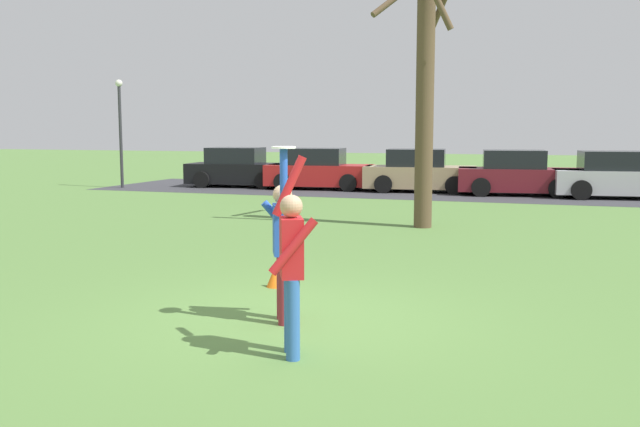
{
  "coord_description": "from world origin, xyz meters",
  "views": [
    {
      "loc": [
        2.91,
        -7.62,
        2.29
      ],
      "look_at": [
        0.19,
        0.48,
        1.26
      ],
      "focal_mm": 38.85,
      "sensor_mm": 36.0,
      "label": 1
    }
  ],
  "objects_px": {
    "parked_car_red": "(319,170)",
    "field_cone_orange": "(275,276)",
    "parked_car_silver": "(616,177)",
    "person_defender": "(292,261)",
    "lamppost_by_lot": "(120,123)",
    "parked_car_tan": "(419,172)",
    "bare_tree_tall": "(425,87)",
    "frisbee_disc": "(284,147)",
    "person_catcher": "(283,241)",
    "parked_car_black": "(238,169)",
    "parked_car_maroon": "(517,175)"
  },
  "relations": [
    {
      "from": "bare_tree_tall",
      "to": "field_cone_orange",
      "type": "height_order",
      "value": "bare_tree_tall"
    },
    {
      "from": "frisbee_disc",
      "to": "field_cone_orange",
      "type": "height_order",
      "value": "frisbee_disc"
    },
    {
      "from": "person_defender",
      "to": "lamppost_by_lot",
      "type": "distance_m",
      "value": 22.13
    },
    {
      "from": "person_catcher",
      "to": "frisbee_disc",
      "type": "height_order",
      "value": "frisbee_disc"
    },
    {
      "from": "frisbee_disc",
      "to": "parked_car_red",
      "type": "relative_size",
      "value": 0.06
    },
    {
      "from": "lamppost_by_lot",
      "to": "field_cone_orange",
      "type": "relative_size",
      "value": 13.31
    },
    {
      "from": "parked_car_red",
      "to": "field_cone_orange",
      "type": "distance_m",
      "value": 17.02
    },
    {
      "from": "frisbee_disc",
      "to": "parked_car_silver",
      "type": "distance_m",
      "value": 18.65
    },
    {
      "from": "person_defender",
      "to": "parked_car_red",
      "type": "relative_size",
      "value": 0.48
    },
    {
      "from": "person_defender",
      "to": "parked_car_tan",
      "type": "height_order",
      "value": "person_defender"
    },
    {
      "from": "person_defender",
      "to": "parked_car_silver",
      "type": "bearing_deg",
      "value": -39.01
    },
    {
      "from": "parked_car_red",
      "to": "field_cone_orange",
      "type": "height_order",
      "value": "parked_car_red"
    },
    {
      "from": "person_defender",
      "to": "person_catcher",
      "type": "bearing_deg",
      "value": -0.0
    },
    {
      "from": "parked_car_red",
      "to": "bare_tree_tall",
      "type": "height_order",
      "value": "bare_tree_tall"
    },
    {
      "from": "parked_car_silver",
      "to": "field_cone_orange",
      "type": "relative_size",
      "value": 13.38
    },
    {
      "from": "frisbee_disc",
      "to": "parked_car_red",
      "type": "xyz_separation_m",
      "value": [
        -5.72,
        18.21,
        -1.37
      ]
    },
    {
      "from": "parked_car_maroon",
      "to": "lamppost_by_lot",
      "type": "xyz_separation_m",
      "value": [
        -15.08,
        -1.76,
        1.86
      ]
    },
    {
      "from": "parked_car_black",
      "to": "bare_tree_tall",
      "type": "distance_m",
      "value": 13.38
    },
    {
      "from": "person_catcher",
      "to": "field_cone_orange",
      "type": "distance_m",
      "value": 2.05
    },
    {
      "from": "parked_car_black",
      "to": "parked_car_tan",
      "type": "bearing_deg",
      "value": -6.05
    },
    {
      "from": "bare_tree_tall",
      "to": "frisbee_disc",
      "type": "bearing_deg",
      "value": -90.19
    },
    {
      "from": "person_catcher",
      "to": "bare_tree_tall",
      "type": "height_order",
      "value": "bare_tree_tall"
    },
    {
      "from": "parked_car_silver",
      "to": "person_defender",
      "type": "bearing_deg",
      "value": -110.06
    },
    {
      "from": "frisbee_disc",
      "to": "parked_car_black",
      "type": "xyz_separation_m",
      "value": [
        -9.18,
        18.23,
        -1.37
      ]
    },
    {
      "from": "parked_car_black",
      "to": "parked_car_red",
      "type": "xyz_separation_m",
      "value": [
        3.46,
        -0.02,
        0.0
      ]
    },
    {
      "from": "frisbee_disc",
      "to": "field_cone_orange",
      "type": "relative_size",
      "value": 0.86
    },
    {
      "from": "person_catcher",
      "to": "field_cone_orange",
      "type": "height_order",
      "value": "person_catcher"
    },
    {
      "from": "parked_car_black",
      "to": "parked_car_silver",
      "type": "bearing_deg",
      "value": -7.85
    },
    {
      "from": "person_defender",
      "to": "field_cone_orange",
      "type": "relative_size",
      "value": 6.39
    },
    {
      "from": "field_cone_orange",
      "to": "parked_car_red",
      "type": "bearing_deg",
      "value": 106.48
    },
    {
      "from": "parked_car_maroon",
      "to": "parked_car_silver",
      "type": "distance_m",
      "value": 3.24
    },
    {
      "from": "frisbee_disc",
      "to": "lamppost_by_lot",
      "type": "relative_size",
      "value": 0.06
    },
    {
      "from": "frisbee_disc",
      "to": "field_cone_orange",
      "type": "distance_m",
      "value": 2.85
    },
    {
      "from": "parked_car_red",
      "to": "bare_tree_tall",
      "type": "bearing_deg",
      "value": -65.03
    },
    {
      "from": "parked_car_maroon",
      "to": "parked_car_black",
      "type": "bearing_deg",
      "value": 172.37
    },
    {
      "from": "parked_car_black",
      "to": "field_cone_orange",
      "type": "xyz_separation_m",
      "value": [
        8.28,
        -16.33,
        -0.57
      ]
    },
    {
      "from": "person_catcher",
      "to": "parked_car_silver",
      "type": "distance_m",
      "value": 18.43
    },
    {
      "from": "parked_car_tan",
      "to": "field_cone_orange",
      "type": "bearing_deg",
      "value": -93.46
    },
    {
      "from": "field_cone_orange",
      "to": "frisbee_disc",
      "type": "bearing_deg",
      "value": -64.8
    },
    {
      "from": "person_defender",
      "to": "frisbee_disc",
      "type": "relative_size",
      "value": 7.47
    },
    {
      "from": "parked_car_silver",
      "to": "bare_tree_tall",
      "type": "bearing_deg",
      "value": -125.17
    },
    {
      "from": "bare_tree_tall",
      "to": "field_cone_orange",
      "type": "bearing_deg",
      "value": -97.54
    },
    {
      "from": "person_catcher",
      "to": "bare_tree_tall",
      "type": "bearing_deg",
      "value": 153.6
    },
    {
      "from": "field_cone_orange",
      "to": "parked_car_black",
      "type": "bearing_deg",
      "value": 116.89
    },
    {
      "from": "lamppost_by_lot",
      "to": "parked_car_maroon",
      "type": "bearing_deg",
      "value": 6.66
    },
    {
      "from": "parked_car_maroon",
      "to": "parked_car_silver",
      "type": "xyz_separation_m",
      "value": [
        3.24,
        -0.11,
        0.0
      ]
    },
    {
      "from": "person_defender",
      "to": "parked_car_maroon",
      "type": "xyz_separation_m",
      "value": [
        1.27,
        18.98,
        -0.25
      ]
    },
    {
      "from": "bare_tree_tall",
      "to": "parked_car_black",
      "type": "bearing_deg",
      "value": 134.5
    },
    {
      "from": "person_defender",
      "to": "lamppost_by_lot",
      "type": "xyz_separation_m",
      "value": [
        -13.81,
        17.22,
        1.6
      ]
    },
    {
      "from": "person_catcher",
      "to": "frisbee_disc",
      "type": "bearing_deg",
      "value": 0.0
    }
  ]
}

